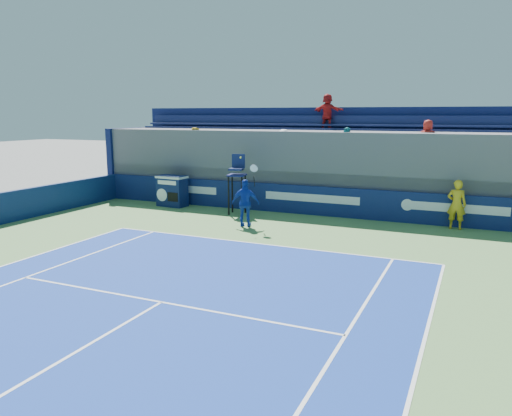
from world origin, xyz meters
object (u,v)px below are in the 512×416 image
at_px(ball_person, 457,205).
at_px(umpire_chair, 237,177).
at_px(match_clock, 172,190).
at_px(tennis_player, 246,203).

bearing_deg(ball_person, umpire_chair, 9.39).
bearing_deg(umpire_chair, match_clock, 173.78).
height_order(umpire_chair, tennis_player, tennis_player).
relative_size(match_clock, tennis_player, 0.54).
relative_size(ball_person, umpire_chair, 0.72).
bearing_deg(tennis_player, umpire_chair, 123.58).
relative_size(ball_person, tennis_player, 0.70).
xyz_separation_m(match_clock, umpire_chair, (3.44, -0.37, 0.79)).
xyz_separation_m(umpire_chair, tennis_player, (1.33, -2.00, -0.64)).
xyz_separation_m(ball_person, match_clock, (-11.85, -0.32, -0.17)).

